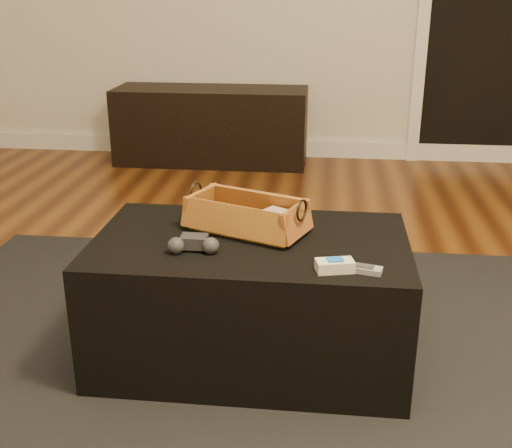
# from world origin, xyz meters

# --- Properties ---
(floor) EXTENTS (5.00, 5.50, 0.01)m
(floor) POSITION_xyz_m (0.00, 0.00, -0.01)
(floor) COLOR brown
(floor) RESTS_ON ground
(baseboard) EXTENTS (5.00, 0.04, 0.12)m
(baseboard) POSITION_xyz_m (0.00, 2.73, 0.06)
(baseboard) COLOR white
(baseboard) RESTS_ON floor
(doorway_opening) EXTENTS (0.82, 0.02, 2.00)m
(doorway_opening) POSITION_xyz_m (1.30, 2.73, 1.02)
(doorway_opening) COLOR black
(doorway_opening) RESTS_ON floor
(door_jamb_left) EXTENTS (0.08, 0.05, 2.05)m
(door_jamb_left) POSITION_xyz_m (0.85, 2.72, 1.02)
(door_jamb_left) COLOR white
(door_jamb_left) RESTS_ON floor
(media_cabinet) EXTENTS (1.31, 0.45, 0.52)m
(media_cabinet) POSITION_xyz_m (-0.56, 2.51, 0.26)
(media_cabinet) COLOR black
(media_cabinet) RESTS_ON floor
(area_rug) EXTENTS (2.60, 2.00, 0.01)m
(area_rug) POSITION_xyz_m (0.02, -0.00, 0.01)
(area_rug) COLOR black
(area_rug) RESTS_ON floor
(ottoman) EXTENTS (1.00, 0.60, 0.42)m
(ottoman) POSITION_xyz_m (0.02, 0.05, 0.22)
(ottoman) COLOR black
(ottoman) RESTS_ON area_rug
(tv_remote) EXTENTS (0.21, 0.10, 0.02)m
(tv_remote) POSITION_xyz_m (-0.03, 0.11, 0.46)
(tv_remote) COLOR black
(tv_remote) RESTS_ON wicker_basket
(cloth_bundle) EXTENTS (0.13, 0.12, 0.06)m
(cloth_bundle) POSITION_xyz_m (0.10, 0.11, 0.48)
(cloth_bundle) COLOR #CAB88C
(cloth_bundle) RESTS_ON wicker_basket
(wicker_basket) EXTENTS (0.44, 0.33, 0.14)m
(wicker_basket) POSITION_xyz_m (-0.00, 0.12, 0.48)
(wicker_basket) COLOR #AB7826
(wicker_basket) RESTS_ON ottoman
(game_controller) EXTENTS (0.16, 0.09, 0.05)m
(game_controller) POSITION_xyz_m (-0.14, -0.07, 0.46)
(game_controller) COLOR black
(game_controller) RESTS_ON ottoman
(silver_remote) EXTENTS (0.18, 0.08, 0.02)m
(silver_remote) POSITION_xyz_m (0.33, -0.15, 0.44)
(silver_remote) COLOR #9FA2A7
(silver_remote) RESTS_ON ottoman
(cream_gadget) EXTENTS (0.12, 0.08, 0.04)m
(cream_gadget) POSITION_xyz_m (0.28, -0.16, 0.45)
(cream_gadget) COLOR silver
(cream_gadget) RESTS_ON ottoman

